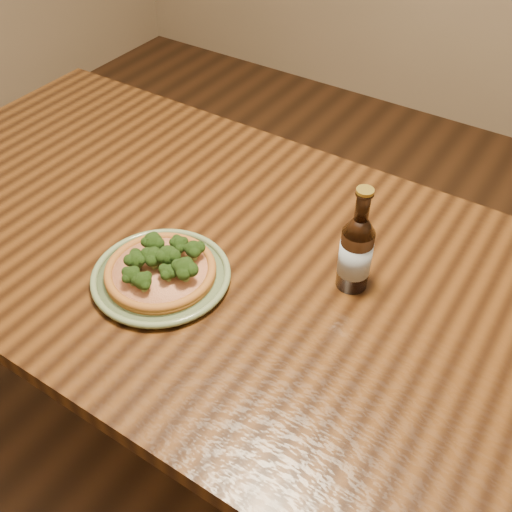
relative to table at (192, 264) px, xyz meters
The scene contains 5 objects.
ground 0.66m from the table, 90.00° to the right, with size 4.50×4.50×0.00m, color #382111.
table is the anchor object (origin of this frame).
plate 0.18m from the table, 73.41° to the right, with size 0.28×0.28×0.02m.
pizza 0.20m from the table, 72.84° to the right, with size 0.22×0.22×0.07m.
beer_bottle 0.41m from the table, ahead, with size 0.06×0.06×0.23m.
Camera 1 is at (0.67, -0.66, 1.60)m, focal length 42.00 mm.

